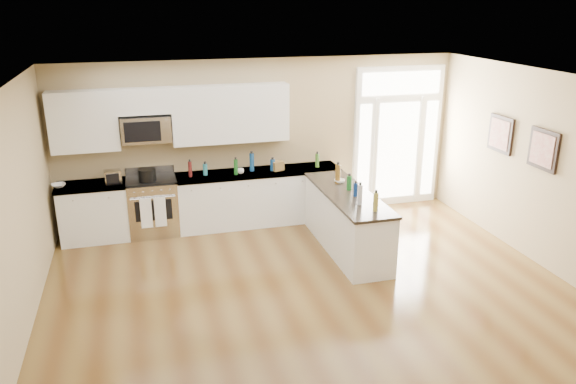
% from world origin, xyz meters
% --- Properties ---
extents(ground, '(8.00, 8.00, 0.00)m').
position_xyz_m(ground, '(0.00, 0.00, 0.00)').
color(ground, '#573818').
extents(room_shell, '(8.00, 8.00, 8.00)m').
position_xyz_m(room_shell, '(0.00, 0.00, 1.71)').
color(room_shell, tan).
rests_on(room_shell, ground).
extents(back_cabinet_left, '(1.10, 0.66, 0.94)m').
position_xyz_m(back_cabinet_left, '(-2.87, 3.69, 0.44)').
color(back_cabinet_left, white).
rests_on(back_cabinet_left, ground).
extents(back_cabinet_right, '(2.85, 0.66, 0.94)m').
position_xyz_m(back_cabinet_right, '(-0.16, 3.69, 0.44)').
color(back_cabinet_right, white).
rests_on(back_cabinet_right, ground).
extents(peninsula_cabinet, '(0.69, 2.32, 0.94)m').
position_xyz_m(peninsula_cabinet, '(0.93, 2.24, 0.43)').
color(peninsula_cabinet, white).
rests_on(peninsula_cabinet, ground).
extents(upper_cabinet_left, '(1.04, 0.33, 0.95)m').
position_xyz_m(upper_cabinet_left, '(-2.88, 3.83, 1.93)').
color(upper_cabinet_left, white).
rests_on(upper_cabinet_left, room_shell).
extents(upper_cabinet_right, '(1.94, 0.33, 0.95)m').
position_xyz_m(upper_cabinet_right, '(-0.57, 3.83, 1.93)').
color(upper_cabinet_right, white).
rests_on(upper_cabinet_right, room_shell).
extents(upper_cabinet_short, '(0.82, 0.33, 0.40)m').
position_xyz_m(upper_cabinet_short, '(-1.95, 3.83, 2.20)').
color(upper_cabinet_short, white).
rests_on(upper_cabinet_short, room_shell).
extents(microwave, '(0.78, 0.41, 0.42)m').
position_xyz_m(microwave, '(-1.95, 3.80, 1.76)').
color(microwave, silver).
rests_on(microwave, room_shell).
extents(entry_door, '(1.70, 0.10, 2.60)m').
position_xyz_m(entry_door, '(2.55, 3.95, 1.30)').
color(entry_door, white).
rests_on(entry_door, ground).
extents(wall_art_near, '(0.05, 0.58, 0.58)m').
position_xyz_m(wall_art_near, '(3.47, 2.20, 1.70)').
color(wall_art_near, black).
rests_on(wall_art_near, room_shell).
extents(wall_art_far, '(0.05, 0.58, 0.58)m').
position_xyz_m(wall_art_far, '(3.47, 1.20, 1.70)').
color(wall_art_far, black).
rests_on(wall_art_far, room_shell).
extents(kitchen_range, '(0.80, 0.70, 1.08)m').
position_xyz_m(kitchen_range, '(-1.94, 3.69, 0.48)').
color(kitchen_range, silver).
rests_on(kitchen_range, ground).
extents(stockpot, '(0.28, 0.28, 0.21)m').
position_xyz_m(stockpot, '(-2.00, 3.60, 1.06)').
color(stockpot, black).
rests_on(stockpot, kitchen_range).
extents(toaster_oven, '(0.28, 0.23, 0.22)m').
position_xyz_m(toaster_oven, '(-2.53, 3.64, 1.05)').
color(toaster_oven, silver).
rests_on(toaster_oven, back_cabinet_left).
extents(cardboard_box, '(0.22, 0.19, 0.16)m').
position_xyz_m(cardboard_box, '(0.18, 3.65, 1.02)').
color(cardboard_box, brown).
rests_on(cardboard_box, back_cabinet_right).
extents(bowl_left, '(0.26, 0.26, 0.05)m').
position_xyz_m(bowl_left, '(-3.35, 3.68, 0.97)').
color(bowl_left, white).
rests_on(bowl_left, back_cabinet_left).
extents(bowl_peninsula, '(0.20, 0.20, 0.05)m').
position_xyz_m(bowl_peninsula, '(0.97, 2.72, 0.97)').
color(bowl_peninsula, white).
rests_on(bowl_peninsula, peninsula_cabinet).
extents(cup_counter, '(0.13, 0.13, 0.09)m').
position_xyz_m(cup_counter, '(-0.47, 3.62, 0.98)').
color(cup_counter, white).
rests_on(cup_counter, back_cabinet_right).
extents(counter_bottles, '(2.38, 2.40, 0.31)m').
position_xyz_m(counter_bottles, '(0.31, 2.90, 1.07)').
color(counter_bottles, '#19591E').
rests_on(counter_bottles, back_cabinet_right).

